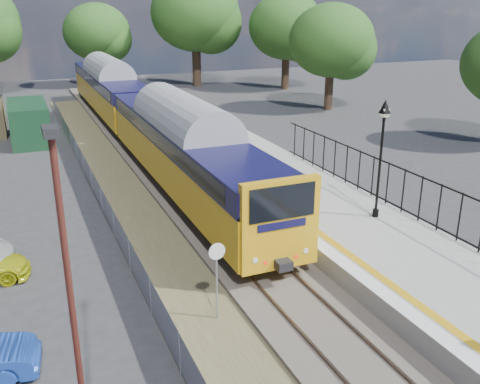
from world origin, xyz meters
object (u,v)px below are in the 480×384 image
victorian_lamp_north (383,132)px  train (137,109)px  speed_sign (217,270)px  carpark_lamp (70,295)px

victorian_lamp_north → train: 19.11m
train → speed_sign: 21.53m
victorian_lamp_north → train: victorian_lamp_north is taller
victorian_lamp_north → carpark_lamp: bearing=-149.3°
victorian_lamp_north → carpark_lamp: 13.98m
train → victorian_lamp_north: bearing=-73.8°
speed_sign → carpark_lamp: carpark_lamp is taller
carpark_lamp → speed_sign: bearing=43.7°
victorian_lamp_north → carpark_lamp: carpark_lamp is taller
speed_sign → train: bearing=80.3°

